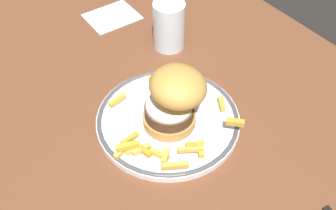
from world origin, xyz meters
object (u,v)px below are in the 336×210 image
at_px(burger, 174,98).
at_px(napkin, 112,16).
at_px(water_glass, 169,28).
at_px(dinner_plate, 168,119).

distance_m(burger, napkin, 0.39).
distance_m(burger, water_glass, 0.24).
height_order(dinner_plate, burger, burger).
bearing_deg(burger, water_glass, 146.64).
relative_size(burger, water_glass, 1.31).
distance_m(dinner_plate, napkin, 0.36).
xyz_separation_m(water_glass, napkin, (-0.17, -0.05, -0.04)).
bearing_deg(napkin, dinner_plate, -13.63).
xyz_separation_m(burger, napkin, (-0.37, 0.08, -0.07)).
bearing_deg(water_glass, burger, -33.36).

